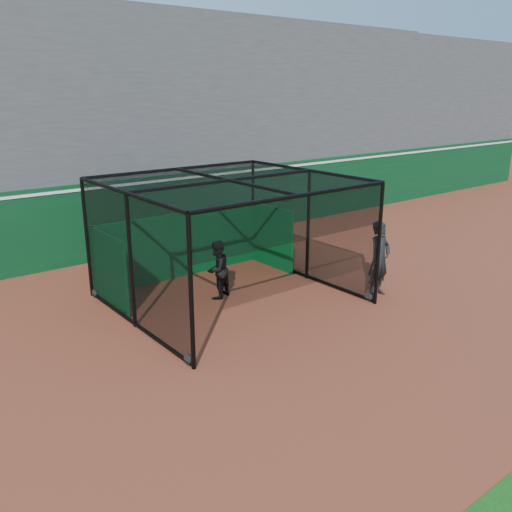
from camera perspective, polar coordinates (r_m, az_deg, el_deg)
ground at (r=11.90m, az=4.09°, el=-9.16°), size 120.00×120.00×0.00m
outfield_wall at (r=18.30m, az=-14.09°, el=4.06°), size 50.00×0.50×2.50m
grandstand at (r=21.38m, az=-19.11°, el=14.11°), size 50.00×7.85×8.95m
batting_cage at (r=13.75m, az=-2.79°, el=1.50°), size 5.55×5.16×3.13m
batter at (r=14.13m, az=-4.10°, el=-1.44°), size 0.91×0.82×1.55m
on_deck_player at (r=14.57m, az=12.84°, el=-0.31°), size 0.76×0.53×2.01m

